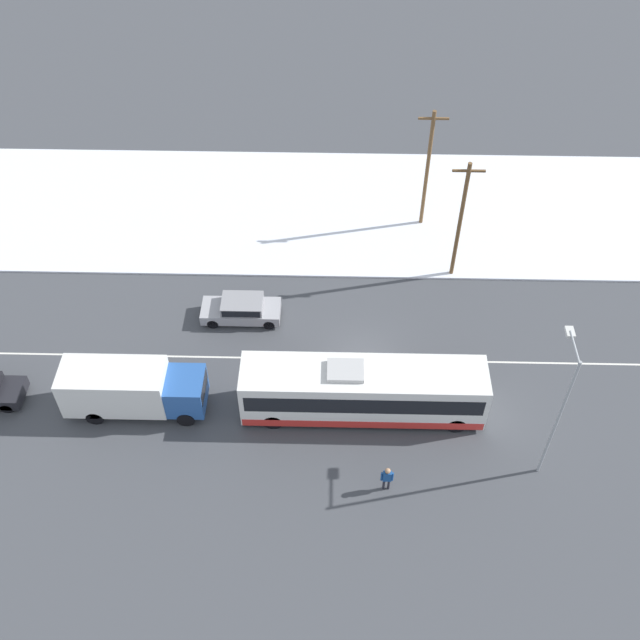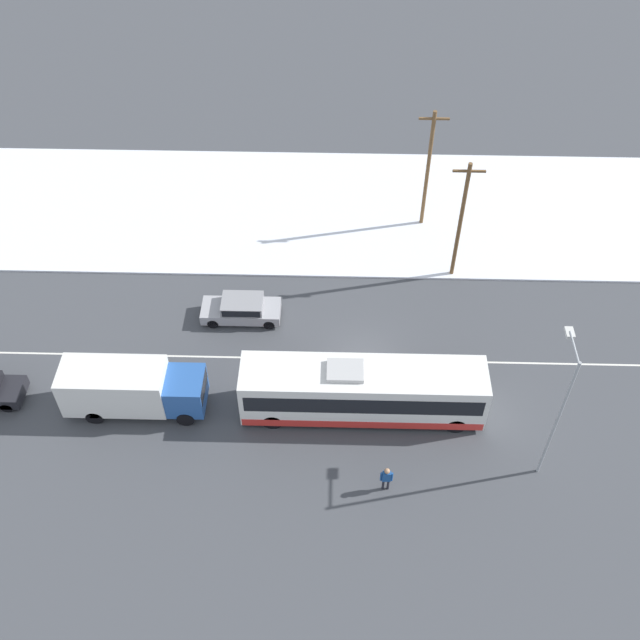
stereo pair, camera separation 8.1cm
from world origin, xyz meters
name	(u,v)px [view 2 (the right image)]	position (x,y,z in m)	size (l,w,h in m)	color
ground_plane	(362,360)	(0.00, 0.00, 0.00)	(120.00, 120.00, 0.00)	#424449
snow_lot	(359,210)	(0.00, 13.02, 0.06)	(80.00, 13.00, 0.12)	silver
lane_marking_center	(362,360)	(0.00, 0.00, 0.00)	(60.00, 0.12, 0.00)	silver
city_bus	(363,391)	(-0.07, -3.43, 1.63)	(12.23, 2.57, 3.34)	white
box_truck	(130,387)	(-11.79, -3.49, 1.61)	(7.16, 2.30, 2.89)	silver
sedan_car	(242,308)	(-6.86, 3.03, 0.77)	(4.50, 1.80, 1.41)	#9E9EA3
pedestrian_at_stop	(386,477)	(1.01, -7.98, 1.03)	(0.60, 0.27, 1.67)	#23232D
streetlamp	(560,402)	(8.43, -6.45, 5.05)	(0.36, 2.20, 8.19)	#9EA3A8
utility_pole_roadside	(461,220)	(5.56, 6.99, 4.25)	(1.80, 0.24, 8.12)	brown
utility_pole_snowlot	(428,168)	(4.03, 11.81, 4.35)	(1.80, 0.24, 8.32)	brown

